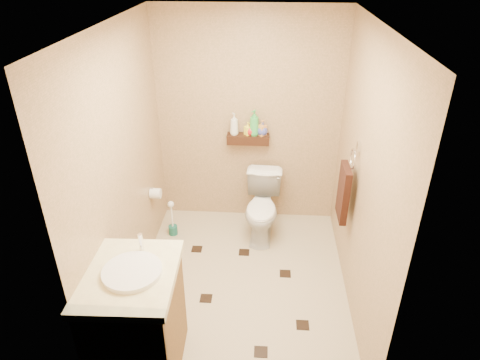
{
  "coord_description": "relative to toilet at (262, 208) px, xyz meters",
  "views": [
    {
      "loc": [
        0.2,
        -3.12,
        2.89
      ],
      "look_at": [
        -0.03,
        0.25,
        1.02
      ],
      "focal_mm": 32.0,
      "sensor_mm": 36.0,
      "label": 1
    }
  ],
  "objects": [
    {
      "name": "ground",
      "position": [
        -0.18,
        -0.83,
        -0.35
      ],
      "size": [
        2.5,
        2.5,
        0.0
      ],
      "primitive_type": "plane",
      "color": "tan",
      "rests_on": "ground"
    },
    {
      "name": "wall_back",
      "position": [
        -0.18,
        0.42,
        0.85
      ],
      "size": [
        2.0,
        0.04,
        2.4
      ],
      "primitive_type": "cube",
      "color": "tan",
      "rests_on": "ground"
    },
    {
      "name": "wall_front",
      "position": [
        -0.18,
        -2.08,
        0.85
      ],
      "size": [
        2.0,
        0.04,
        2.4
      ],
      "primitive_type": "cube",
      "color": "tan",
      "rests_on": "ground"
    },
    {
      "name": "wall_left",
      "position": [
        -1.18,
        -0.83,
        0.85
      ],
      "size": [
        0.04,
        2.5,
        2.4
      ],
      "primitive_type": "cube",
      "color": "tan",
      "rests_on": "ground"
    },
    {
      "name": "wall_right",
      "position": [
        0.82,
        -0.83,
        0.85
      ],
      "size": [
        0.04,
        2.5,
        2.4
      ],
      "primitive_type": "cube",
      "color": "tan",
      "rests_on": "ground"
    },
    {
      "name": "ceiling",
      "position": [
        -0.18,
        -0.83,
        2.05
      ],
      "size": [
        2.0,
        2.5,
        0.02
      ],
      "primitive_type": "cube",
      "color": "white",
      "rests_on": "wall_back"
    },
    {
      "name": "wall_shelf",
      "position": [
        -0.18,
        0.34,
        0.67
      ],
      "size": [
        0.46,
        0.14,
        0.1
      ],
      "primitive_type": "cube",
      "color": "#33170E",
      "rests_on": "wall_back"
    },
    {
      "name": "floor_accents",
      "position": [
        -0.12,
        -0.88,
        -0.35
      ],
      "size": [
        1.19,
        1.39,
        0.01
      ],
      "color": "black",
      "rests_on": "ground"
    },
    {
      "name": "toilet",
      "position": [
        0.0,
        0.0,
        0.0
      ],
      "size": [
        0.42,
        0.71,
        0.7
      ],
      "primitive_type": "imported",
      "rotation": [
        0.0,
        0.0,
        -0.04
      ],
      "color": "white",
      "rests_on": "ground"
    },
    {
      "name": "vanity",
      "position": [
        -0.88,
        -1.78,
        0.13
      ],
      "size": [
        0.65,
        0.78,
        1.08
      ],
      "rotation": [
        0.0,
        0.0,
        0.03
      ],
      "color": "brown",
      "rests_on": "ground"
    },
    {
      "name": "toilet_brush",
      "position": [
        -1.0,
        -0.07,
        -0.2
      ],
      "size": [
        0.1,
        0.1,
        0.43
      ],
      "color": "#175C4F",
      "rests_on": "ground"
    },
    {
      "name": "towel_ring",
      "position": [
        0.73,
        -0.58,
        0.59
      ],
      "size": [
        0.12,
        0.3,
        0.76
      ],
      "color": "silver",
      "rests_on": "wall_right"
    },
    {
      "name": "toilet_paper",
      "position": [
        -1.12,
        -0.18,
        0.25
      ],
      "size": [
        0.12,
        0.11,
        0.12
      ],
      "color": "white",
      "rests_on": "wall_left"
    },
    {
      "name": "bottle_a",
      "position": [
        -0.33,
        0.34,
        0.84
      ],
      "size": [
        0.13,
        0.13,
        0.24
      ],
      "primitive_type": "imported",
      "rotation": [
        0.0,
        0.0,
        3.66
      ],
      "color": "silver",
      "rests_on": "wall_shelf"
    },
    {
      "name": "bottle_b",
      "position": [
        -0.18,
        0.34,
        0.79
      ],
      "size": [
        0.09,
        0.09,
        0.14
      ],
      "primitive_type": "imported",
      "rotation": [
        0.0,
        0.0,
        0.67
      ],
      "color": "#FCF335",
      "rests_on": "wall_shelf"
    },
    {
      "name": "bottle_c",
      "position": [
        -0.16,
        0.34,
        0.78
      ],
      "size": [
        0.13,
        0.13,
        0.13
      ],
      "primitive_type": "imported",
      "rotation": [
        0.0,
        0.0,
        1.93
      ],
      "color": "red",
      "rests_on": "wall_shelf"
    },
    {
      "name": "bottle_d",
      "position": [
        -0.12,
        0.34,
        0.86
      ],
      "size": [
        0.15,
        0.15,
        0.28
      ],
      "primitive_type": "imported",
      "rotation": [
        0.0,
        0.0,
        5.73
      ],
      "color": "green",
      "rests_on": "wall_shelf"
    },
    {
      "name": "bottle_e",
      "position": [
        -0.03,
        0.34,
        0.8
      ],
      "size": [
        0.11,
        0.11,
        0.17
      ],
      "primitive_type": "imported",
      "rotation": [
        0.0,
        0.0,
        2.35
      ],
      "color": "#DB9649",
      "rests_on": "wall_shelf"
    },
    {
      "name": "bottle_f",
      "position": [
        -0.03,
        0.34,
        0.79
      ],
      "size": [
        0.13,
        0.13,
        0.15
      ],
      "primitive_type": "imported",
      "rotation": [
        0.0,
        0.0,
        0.11
      ],
      "color": "#4148A4",
      "rests_on": "wall_shelf"
    }
  ]
}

